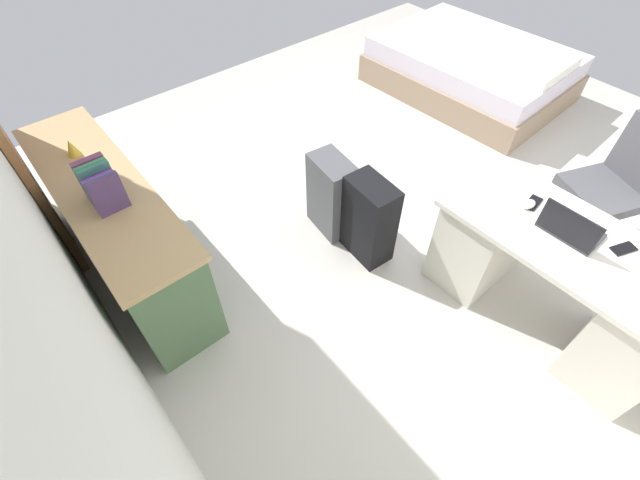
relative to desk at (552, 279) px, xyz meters
name	(u,v)px	position (x,y,z in m)	size (l,w,h in m)	color
ground_plane	(429,204)	(1.12, -0.28, -0.38)	(6.01, 6.01, 0.00)	beige
wall_back	(35,253)	(1.12, 2.22, 0.93)	(4.22, 0.10, 2.61)	silver
desk	(552,279)	(0.00, 0.00, 0.00)	(1.45, 0.69, 0.72)	silver
office_chair	(607,194)	(0.15, -0.92, 0.04)	(0.60, 0.60, 0.94)	black
credenza	(121,230)	(2.03, 1.84, 0.02)	(1.80, 0.48, 0.79)	#4C6B47
bed	(472,69)	(2.05, -1.96, -0.14)	(1.97, 1.49, 0.58)	gray
suitcase_black	(369,220)	(1.10, 0.47, -0.06)	(0.36, 0.22, 0.65)	black
suitcase_spare_grey	(332,196)	(1.46, 0.50, -0.07)	(0.36, 0.22, 0.63)	#4C4C51
laptop	(570,228)	(0.07, 0.00, 0.39)	(0.31, 0.23, 0.21)	#333338
computer_mouse	(529,204)	(0.33, -0.03, 0.36)	(0.06, 0.10, 0.03)	white
cell_phone_near_laptop	(624,249)	(-0.18, -0.13, 0.35)	(0.07, 0.14, 0.01)	black
cell_phone_by_mouse	(533,203)	(0.32, -0.08, 0.35)	(0.07, 0.14, 0.01)	black
book_row	(102,186)	(1.85, 1.84, 0.53)	(0.24, 0.17, 0.24)	#4C365F
figurine_small	(71,148)	(2.40, 1.84, 0.47)	(0.08, 0.08, 0.11)	gold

